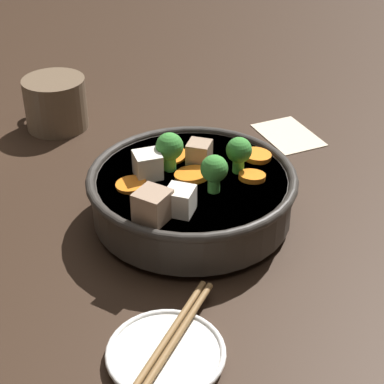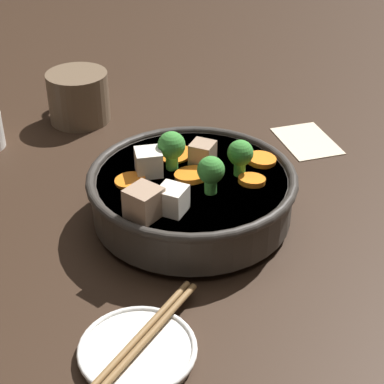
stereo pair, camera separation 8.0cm
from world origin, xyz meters
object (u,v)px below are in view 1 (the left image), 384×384
stirfry_bowl (192,191)px  chopsticks_pair (166,348)px  side_saucer (166,354)px  dark_mug (55,103)px

stirfry_bowl → chopsticks_pair: stirfry_bowl is taller
stirfry_bowl → chopsticks_pair: 0.24m
side_saucer → dark_mug: bearing=-18.4°
dark_mug → side_saucer: bearing=161.6°
dark_mug → chopsticks_pair: 0.53m
stirfry_bowl → dark_mug: stirfry_bowl is taller
stirfry_bowl → side_saucer: (-0.16, 0.17, -0.04)m
side_saucer → dark_mug: size_ratio=0.97×
stirfry_bowl → dark_mug: size_ratio=2.14×
side_saucer → chopsticks_pair: chopsticks_pair is taller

